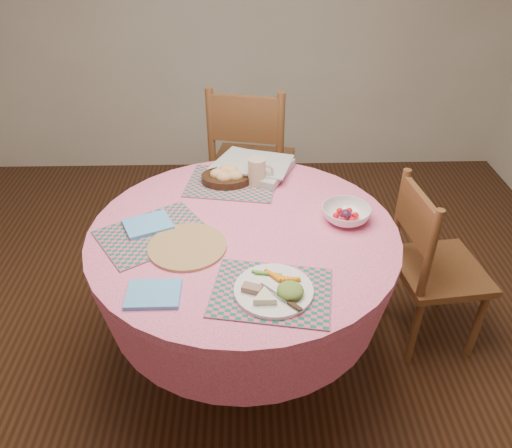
# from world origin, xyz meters

# --- Properties ---
(ground) EXTENTS (4.00, 4.00, 0.00)m
(ground) POSITION_xyz_m (0.00, 0.00, 0.00)
(ground) COLOR #331C0F
(ground) RESTS_ON ground
(dining_table) EXTENTS (1.24, 1.24, 0.75)m
(dining_table) POSITION_xyz_m (0.00, 0.00, 0.56)
(dining_table) COLOR pink
(dining_table) RESTS_ON ground
(chair_right) EXTENTS (0.43, 0.44, 0.86)m
(chair_right) POSITION_xyz_m (0.86, 0.13, 0.45)
(chair_right) COLOR brown
(chair_right) RESTS_ON ground
(chair_back) EXTENTS (0.55, 0.53, 1.01)m
(chair_back) POSITION_xyz_m (0.04, 1.02, 0.53)
(chair_back) COLOR brown
(chair_back) RESTS_ON ground
(placemat_front) EXTENTS (0.45, 0.36, 0.01)m
(placemat_front) POSITION_xyz_m (0.09, -0.37, 0.75)
(placemat_front) COLOR #116452
(placemat_front) RESTS_ON dining_table
(placemat_left) EXTENTS (0.50, 0.47, 0.01)m
(placemat_left) POSITION_xyz_m (-0.35, -0.02, 0.75)
(placemat_left) COLOR #116452
(placemat_left) RESTS_ON dining_table
(placemat_back) EXTENTS (0.44, 0.36, 0.01)m
(placemat_back) POSITION_xyz_m (-0.05, 0.37, 0.75)
(placemat_back) COLOR #116452
(placemat_back) RESTS_ON dining_table
(wicker_trivet) EXTENTS (0.30, 0.30, 0.01)m
(wicker_trivet) POSITION_xyz_m (-0.21, -0.11, 0.76)
(wicker_trivet) COLOR #8D603D
(wicker_trivet) RESTS_ON dining_table
(napkin_near) EXTENTS (0.18, 0.14, 0.01)m
(napkin_near) POSITION_xyz_m (-0.30, -0.37, 0.76)
(napkin_near) COLOR #5AA7E9
(napkin_near) RESTS_ON dining_table
(napkin_far) EXTENTS (0.22, 0.20, 0.01)m
(napkin_far) POSITION_xyz_m (-0.38, 0.03, 0.76)
(napkin_far) COLOR #5AA7E9
(napkin_far) RESTS_ON placemat_left
(dinner_plate) EXTENTS (0.27, 0.27, 0.05)m
(dinner_plate) POSITION_xyz_m (0.11, -0.38, 0.77)
(dinner_plate) COLOR white
(dinner_plate) RESTS_ON placemat_front
(bread_bowl) EXTENTS (0.23, 0.23, 0.08)m
(bread_bowl) POSITION_xyz_m (-0.08, 0.38, 0.79)
(bread_bowl) COLOR black
(bread_bowl) RESTS_ON placemat_back
(latte_mug) EXTENTS (0.12, 0.08, 0.13)m
(latte_mug) POSITION_xyz_m (0.07, 0.36, 0.82)
(latte_mug) COLOR #C7B289
(latte_mug) RESTS_ON placemat_back
(fruit_bowl) EXTENTS (0.25, 0.25, 0.06)m
(fruit_bowl) POSITION_xyz_m (0.42, 0.06, 0.78)
(fruit_bowl) COLOR white
(fruit_bowl) RESTS_ON dining_table
(newspaper_stack) EXTENTS (0.42, 0.39, 0.04)m
(newspaper_stack) POSITION_xyz_m (0.05, 0.49, 0.78)
(newspaper_stack) COLOR silver
(newspaper_stack) RESTS_ON dining_table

